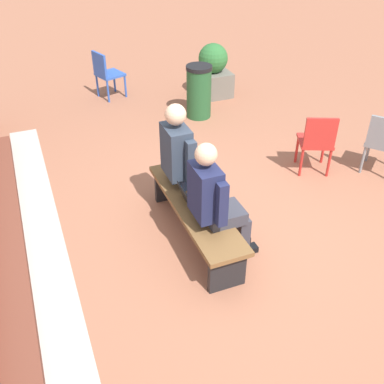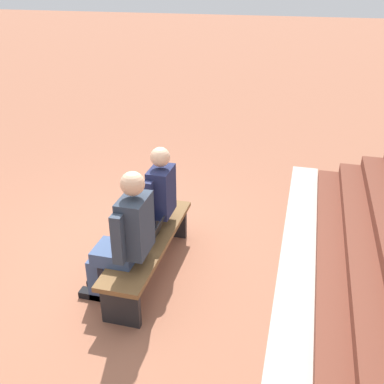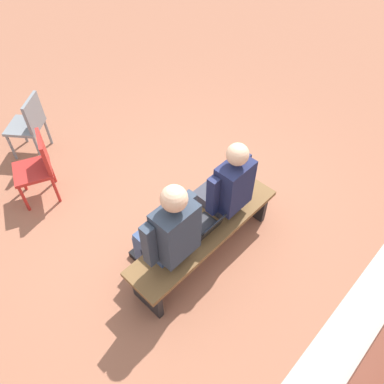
{
  "view_description": "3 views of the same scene",
  "coord_description": "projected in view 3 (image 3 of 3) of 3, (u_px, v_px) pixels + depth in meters",
  "views": [
    {
      "loc": [
        -3.42,
        1.78,
        3.21
      ],
      "look_at": [
        -0.47,
        0.59,
        1.02
      ],
      "focal_mm": 42.0,
      "sensor_mm": 36.0,
      "label": 1
    },
    {
      "loc": [
        3.84,
        1.78,
        2.99
      ],
      "look_at": [
        0.07,
        0.79,
        1.04
      ],
      "focal_mm": 42.0,
      "sensor_mm": 36.0,
      "label": 2
    },
    {
      "loc": [
        1.79,
        1.78,
        3.43
      ],
      "look_at": [
        0.09,
        0.14,
        0.84
      ],
      "focal_mm": 35.0,
      "sensor_mm": 36.0,
      "label": 3
    }
  ],
  "objects": [
    {
      "name": "person_adult",
      "position": [
        167.0,
        233.0,
        3.31
      ],
      "size": [
        0.58,
        0.73,
        1.4
      ],
      "color": "#384C75",
      "rests_on": "ground"
    },
    {
      "name": "bench",
      "position": [
        205.0,
        234.0,
        3.77
      ],
      "size": [
        1.8,
        0.44,
        0.45
      ],
      "color": "brown",
      "rests_on": "ground"
    },
    {
      "name": "person_student",
      "position": [
        225.0,
        189.0,
        3.71
      ],
      "size": [
        0.54,
        0.68,
        1.34
      ],
      "color": "#383842",
      "rests_on": "ground"
    },
    {
      "name": "plastic_chair_by_pillar",
      "position": [
        38.0,
        165.0,
        4.28
      ],
      "size": [
        0.55,
        0.55,
        0.84
      ],
      "color": "red",
      "rests_on": "ground"
    },
    {
      "name": "plastic_chair_foreground",
      "position": [
        29.0,
        123.0,
        4.81
      ],
      "size": [
        0.59,
        0.59,
        0.84
      ],
      "color": "gray",
      "rests_on": "ground"
    },
    {
      "name": "ground_plane",
      "position": [
        188.0,
        231.0,
        4.24
      ],
      "size": [
        60.0,
        60.0,
        0.0
      ],
      "primitive_type": "plane",
      "color": "#9E6047"
    },
    {
      "name": "laptop",
      "position": [
        205.0,
        227.0,
        3.65
      ],
      "size": [
        0.32,
        0.29,
        0.21
      ],
      "color": "black",
      "rests_on": "bench"
    },
    {
      "name": "concrete_strip",
      "position": [
        333.0,
        356.0,
        3.31
      ],
      "size": [
        6.79,
        0.4,
        0.01
      ],
      "primitive_type": "cube",
      "color": "#B7B2A8",
      "rests_on": "ground"
    }
  ]
}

